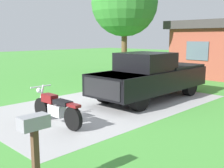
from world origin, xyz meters
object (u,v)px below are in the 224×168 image
(pickup_truck, at_px, (152,76))
(mailbox, at_px, (34,132))
(motorcycle, at_px, (56,108))
(shade_tree, at_px, (125,3))

(pickup_truck, relative_size, mailbox, 4.48)
(mailbox, bearing_deg, pickup_truck, 111.63)
(motorcycle, relative_size, shade_tree, 0.33)
(mailbox, bearing_deg, motorcycle, 140.46)
(motorcycle, distance_m, pickup_truck, 4.71)
(pickup_truck, relative_size, shade_tree, 0.84)
(motorcycle, relative_size, mailbox, 1.75)
(motorcycle, bearing_deg, mailbox, -39.54)
(mailbox, distance_m, shade_tree, 14.32)
(motorcycle, xyz_separation_m, shade_tree, (-5.46, 9.00, 4.14))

